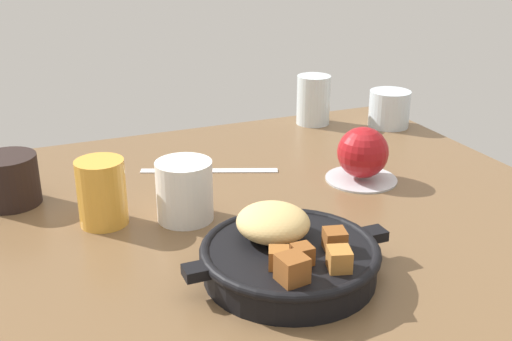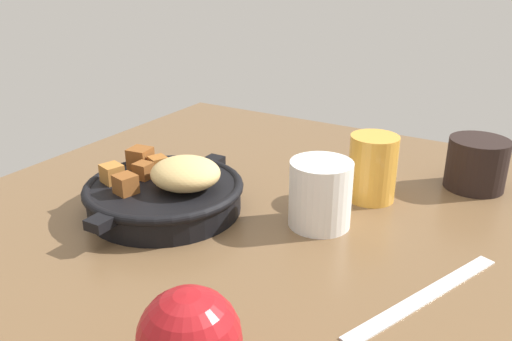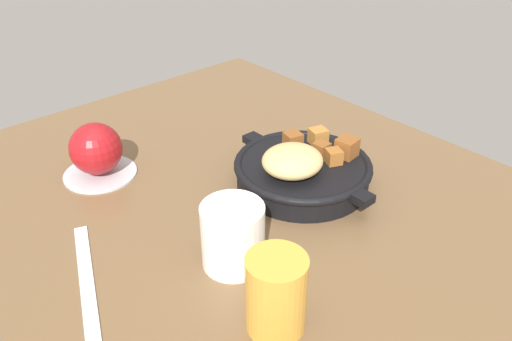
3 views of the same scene
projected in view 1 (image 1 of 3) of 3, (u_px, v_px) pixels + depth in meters
The scene contains 10 objects.
ground_plane at pixel (251, 231), 83.08cm from camera, with size 92.92×83.16×2.40cm, color brown.
cast_iron_skillet at pixel (288, 254), 69.61cm from camera, with size 24.32×20.07×7.35cm.
saucer_plate at pixel (361, 178), 96.28cm from camera, with size 10.96×10.96×0.60cm, color #B7BABF.
red_apple at pixel (363, 152), 94.72cm from camera, with size 7.77×7.77×7.77cm, color maroon.
butter_knife at pixel (209, 170), 99.59cm from camera, with size 21.73×1.60×0.36cm, color silver.
white_creamer_pitcher at pixel (185, 191), 82.44cm from camera, with size 7.47×7.47×8.11cm, color white.
water_glass_tall at pixel (313, 100), 121.34cm from camera, with size 6.45×6.45×9.44cm, color silver.
coffee_mug_dark at pixel (9, 180), 87.12cm from camera, with size 8.09×8.09×7.09cm, color black.
juice_glass_amber at pixel (102, 192), 81.08cm from camera, with size 6.31×6.31×8.81cm, color gold.
water_glass_short at pixel (389, 109), 120.17cm from camera, with size 7.78×7.78×6.91cm, color silver.
Camera 1 is at (-27.98, -68.61, 37.24)cm, focal length 44.10 mm.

